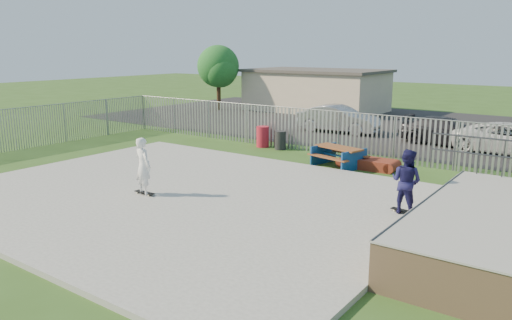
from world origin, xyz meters
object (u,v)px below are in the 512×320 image
Objects in this scene: trash_bin_red at (263,137)px; car_silver at (339,119)px; funbox at (368,163)px; skater_white at (143,166)px; car_dark at (446,131)px; picnic_table at (338,157)px; trash_bin_grey at (280,140)px; tree_left at (218,66)px; skater_navy at (406,181)px.

car_silver is (1.07, 6.09, 0.29)m from trash_bin_red.
skater_white reaches higher than funbox.
trash_bin_red is at bearing 133.61° from car_dark.
trash_bin_red is (-6.08, 1.17, 0.31)m from funbox.
skater_white reaches higher than car_dark.
picnic_table is 1.23m from funbox.
skater_white reaches higher than trash_bin_grey.
car_dark is at bearing -13.76° from tree_left.
car_silver is at bearing 89.85° from trash_bin_grey.
car_dark reaches higher than trash_bin_grey.
picnic_table is 0.49× the size of car_silver.
car_silver reaches higher than trash_bin_grey.
picnic_table is at bearing -101.14° from skater_white.
funbox is 9.25m from skater_white.
car_dark is at bearing -98.89° from skater_white.
car_dark is (7.21, 5.81, 0.19)m from trash_bin_red.
tree_left is (-16.56, 12.06, 2.97)m from picnic_table.
tree_left is (-11.60, 10.42, 2.88)m from trash_bin_red.
skater_white is at bearing -97.36° from picnic_table.
skater_navy is 1.00× the size of skater_white.
funbox is 0.44× the size of car_silver.
funbox is at bearing -33.25° from tree_left.
car_silver is at bearing -18.86° from tree_left.
skater_navy is at bearing -164.96° from car_dark.
car_silver is 14.92m from skater_navy.
trash_bin_grey is at bearing -0.72° from trash_bin_red.
skater_navy is at bearing -147.14° from skater_white.
trash_bin_red reaches higher than trash_bin_grey.
tree_left is 24.09m from skater_white.
trash_bin_grey is at bearing 165.44° from funbox.
trash_bin_grey is (1.05, -0.01, -0.07)m from trash_bin_red.
trash_bin_grey is (-3.92, 1.62, 0.02)m from picnic_table.
trash_bin_grey is 6.12m from car_silver.
funbox is 1.10× the size of skater_white.
skater_navy is (4.44, -4.63, 0.66)m from picnic_table.
trash_bin_red reaches higher than picnic_table.
skater_white is (-5.27, -15.20, 0.38)m from car_dark.
trash_bin_red is at bearing 165.59° from car_silver.
picnic_table is at bearing -158.89° from funbox.
skater_navy is 8.10m from skater_white.
skater_navy reaches higher than funbox.
car_silver is at bearing 80.07° from trash_bin_red.
trash_bin_red is 11.32m from skater_navy.
tree_left is (-12.65, 10.43, 2.94)m from trash_bin_grey.
picnic_table is 7.79m from car_dark.
funbox is (1.12, 0.47, -0.22)m from picnic_table.
trash_bin_grey is 0.19× the size of car_dark.
funbox is 6.20m from trash_bin_red.
tree_left reaches higher than skater_navy.
trash_bin_grey is at bearing 138.15° from car_dark.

